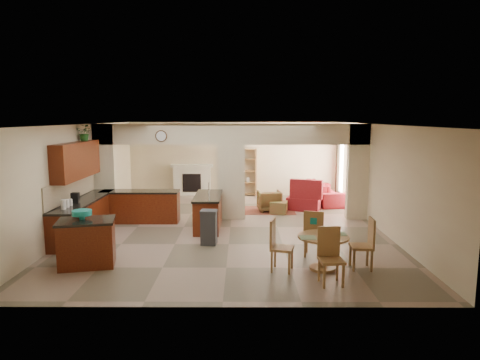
{
  "coord_description": "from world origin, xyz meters",
  "views": [
    {
      "loc": [
        0.31,
        -11.41,
        2.99
      ],
      "look_at": [
        0.26,
        0.3,
        1.26
      ],
      "focal_mm": 32.0,
      "sensor_mm": 36.0,
      "label": 1
    }
  ],
  "objects_px": {
    "sofa": "(326,192)",
    "armchair": "(269,201)",
    "dining_table": "(323,247)",
    "kitchen_island": "(87,243)"
  },
  "relations": [
    {
      "from": "sofa",
      "to": "armchair",
      "type": "distance_m",
      "value": 2.57
    },
    {
      "from": "dining_table",
      "to": "kitchen_island",
      "type": "bearing_deg",
      "value": 177.51
    },
    {
      "from": "dining_table",
      "to": "sofa",
      "type": "xyz_separation_m",
      "value": [
        1.39,
        6.79,
        -0.1
      ]
    },
    {
      "from": "kitchen_island",
      "to": "dining_table",
      "type": "distance_m",
      "value": 4.73
    },
    {
      "from": "sofa",
      "to": "kitchen_island",
      "type": "bearing_deg",
      "value": 130.63
    },
    {
      "from": "kitchen_island",
      "to": "dining_table",
      "type": "xyz_separation_m",
      "value": [
        4.73,
        -0.21,
        -0.01
      ]
    },
    {
      "from": "kitchen_island",
      "to": "armchair",
      "type": "relative_size",
      "value": 1.7
    },
    {
      "from": "kitchen_island",
      "to": "sofa",
      "type": "bearing_deg",
      "value": 34.87
    },
    {
      "from": "dining_table",
      "to": "armchair",
      "type": "xyz_separation_m",
      "value": [
        -0.72,
        5.32,
        -0.14
      ]
    },
    {
      "from": "dining_table",
      "to": "armchair",
      "type": "distance_m",
      "value": 5.37
    }
  ]
}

